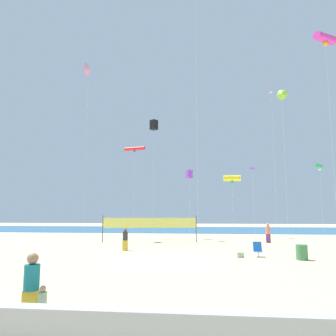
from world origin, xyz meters
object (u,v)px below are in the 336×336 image
at_px(kite_black_box, 154,125).
at_px(kite_yellow_tube, 232,178).
at_px(kite_violet_box, 189,174).
at_px(beachgoer_charcoal_shirt, 125,238).
at_px(kite_red_tube, 135,149).
at_px(mother_figure, 31,285).
at_px(trash_barrel, 302,252).
at_px(toddler_figure, 42,304).
at_px(kite_green_tube, 319,166).
at_px(folding_beach_chair, 258,249).
at_px(volleyball_net, 150,224).
at_px(beach_handbag, 241,255).
at_px(kite_lime_delta, 282,95).
at_px(kite_pink_delta, 89,70).
at_px(kite_magenta_tube, 325,39).
at_px(beachgoer_coral_shirt, 268,232).
at_px(kite_violet_diamond, 253,168).
at_px(kite_pink_diamond, 271,98).

distance_m(kite_black_box, kite_yellow_tube, 10.79).
distance_m(kite_violet_box, kite_yellow_tube, 4.81).
xyz_separation_m(beachgoer_charcoal_shirt, kite_red_tube, (-1.92, 11.46, 8.71)).
xyz_separation_m(mother_figure, trash_barrel, (9.80, 11.99, -0.47)).
bearing_deg(toddler_figure, kite_green_tube, 49.35).
bearing_deg(folding_beach_chair, kite_red_tube, 123.70).
relative_size(volleyball_net, beach_handbag, 21.50).
xyz_separation_m(volleyball_net, kite_lime_delta, (12.15, -0.11, 11.73)).
height_order(volleyball_net, kite_black_box, kite_black_box).
height_order(kite_lime_delta, kite_pink_delta, kite_pink_delta).
bearing_deg(kite_pink_delta, beachgoer_charcoal_shirt, -55.27).
bearing_deg(kite_magenta_tube, beachgoer_coral_shirt, 126.57).
distance_m(kite_black_box, kite_pink_delta, 9.31).
bearing_deg(kite_violet_diamond, beach_handbag, -100.85).
relative_size(mother_figure, kite_black_box, 0.13).
bearing_deg(kite_lime_delta, beachgoer_charcoal_shirt, -152.82).
bearing_deg(toddler_figure, folding_beach_chair, 51.05).
bearing_deg(toddler_figure, kite_yellow_tube, 65.22).
distance_m(volleyball_net, kite_pink_diamond, 20.93).
height_order(folding_beach_chair, kite_violet_box, kite_violet_box).
bearing_deg(beach_handbag, beachgoer_charcoal_shirt, 159.87).
bearing_deg(beachgoer_charcoal_shirt, mother_figure, -99.02).
bearing_deg(mother_figure, kite_pink_diamond, 69.69).
bearing_deg(kite_lime_delta, mother_figure, -117.49).
bearing_deg(kite_pink_diamond, beach_handbag, -108.03).
bearing_deg(mother_figure, kite_green_tube, 60.95).
xyz_separation_m(kite_pink_delta, kite_magenta_tube, (21.97, -7.84, -2.02)).
xyz_separation_m(mother_figure, kite_violet_box, (2.77, 24.95, 5.58)).
xyz_separation_m(kite_green_tube, kite_violet_box, (-13.25, -2.09, -0.86)).
bearing_deg(kite_violet_diamond, beachgoer_coral_shirt, -87.96).
height_order(toddler_figure, beachgoer_charcoal_shirt, beachgoer_charcoal_shirt).
bearing_deg(toddler_figure, beachgoer_coral_shirt, 56.72).
relative_size(toddler_figure, folding_beach_chair, 1.04).
relative_size(folding_beach_chair, kite_violet_diamond, 0.11).
bearing_deg(kite_magenta_tube, kite_pink_delta, 160.36).
distance_m(trash_barrel, kite_pink_diamond, 24.10).
bearing_deg(kite_lime_delta, toddler_figure, -116.60).
xyz_separation_m(kite_green_tube, kite_yellow_tube, (-8.87, -0.13, -1.15)).
xyz_separation_m(beachgoer_charcoal_shirt, trash_barrel, (11.17, -3.42, -0.42)).
height_order(beach_handbag, kite_yellow_tube, kite_yellow_tube).
bearing_deg(kite_violet_diamond, kite_pink_delta, -166.94).
height_order(mother_figure, kite_pink_delta, kite_pink_delta).
bearing_deg(kite_black_box, kite_violet_box, -39.94).
bearing_deg(kite_pink_delta, kite_black_box, 25.72).
relative_size(folding_beach_chair, kite_lime_delta, 0.06).
relative_size(folding_beach_chair, kite_yellow_tube, 0.14).
distance_m(kite_violet_box, kite_pink_delta, 15.97).
bearing_deg(kite_pink_delta, kite_magenta_tube, -19.64).
bearing_deg(volleyball_net, kite_violet_diamond, 34.95).
xyz_separation_m(toddler_figure, folding_beach_chair, (7.15, 13.30, -0.03)).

